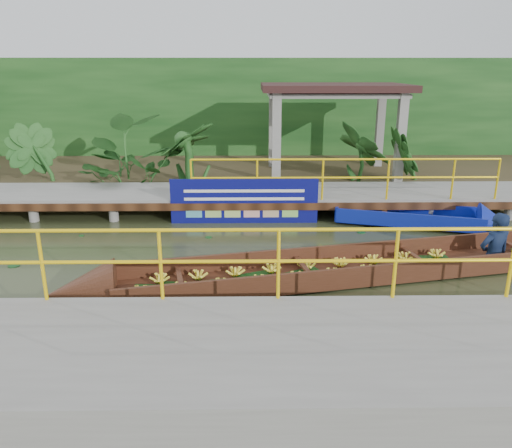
{
  "coord_description": "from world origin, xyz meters",
  "views": [
    {
      "loc": [
        0.41,
        -9.34,
        3.74
      ],
      "look_at": [
        0.54,
        0.5,
        0.6
      ],
      "focal_mm": 35.0,
      "sensor_mm": 36.0,
      "label": 1
    }
  ],
  "objects": [
    {
      "name": "blue_banner",
      "position": [
        0.28,
        2.48,
        0.56
      ],
      "size": [
        3.62,
        0.04,
        1.13
      ],
      "color": "#0C0E62",
      "rests_on": "ground"
    },
    {
      "name": "tropical_plants",
      "position": [
        -1.59,
        5.3,
        1.35
      ],
      "size": [
        14.44,
        1.44,
        1.8
      ],
      "color": "#133E14",
      "rests_on": "ground"
    },
    {
      "name": "far_dock",
      "position": [
        0.02,
        3.43,
        0.48
      ],
      "size": [
        16.0,
        2.06,
        1.66
      ],
      "color": "slate",
      "rests_on": "ground"
    },
    {
      "name": "ground",
      "position": [
        0.0,
        0.0,
        0.0
      ],
      "size": [
        80.0,
        80.0,
        0.0
      ],
      "primitive_type": "plane",
      "color": "#2E3319",
      "rests_on": "ground"
    },
    {
      "name": "foliage_backdrop",
      "position": [
        0.0,
        10.0,
        2.0
      ],
      "size": [
        30.0,
        0.8,
        4.0
      ],
      "primitive_type": "cube",
      "color": "#133E14",
      "rests_on": "ground"
    },
    {
      "name": "moored_blue_boat",
      "position": [
        5.22,
        2.03,
        0.17
      ],
      "size": [
        4.13,
        2.1,
        0.95
      ],
      "rotation": [
        0.0,
        0.0,
        -0.28
      ],
      "color": "navy",
      "rests_on": "ground"
    },
    {
      "name": "near_dock",
      "position": [
        1.0,
        -4.2,
        0.3
      ],
      "size": [
        18.0,
        2.4,
        1.73
      ],
      "color": "slate",
      "rests_on": "ground"
    },
    {
      "name": "vendor_boat",
      "position": [
        2.79,
        -0.71,
        0.25
      ],
      "size": [
        11.08,
        3.36,
        2.34
      ],
      "rotation": [
        0.0,
        0.0,
        0.21
      ],
      "color": "#381D0F",
      "rests_on": "ground"
    },
    {
      "name": "land_strip",
      "position": [
        0.0,
        7.5,
        0.23
      ],
      "size": [
        30.0,
        8.0,
        0.45
      ],
      "primitive_type": "cube",
      "color": "#372F1B",
      "rests_on": "ground"
    },
    {
      "name": "pavilion",
      "position": [
        3.0,
        6.3,
        2.82
      ],
      "size": [
        4.4,
        3.0,
        3.0
      ],
      "color": "slate",
      "rests_on": "ground"
    }
  ]
}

